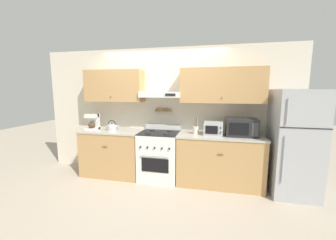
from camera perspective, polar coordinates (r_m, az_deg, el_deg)
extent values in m
plane|color=#B2A38E|center=(3.94, -3.64, -17.70)|extent=(16.00, 16.00, 0.00)
cube|color=beige|center=(4.23, -1.17, 2.21)|extent=(5.20, 0.08, 2.55)
cube|color=tan|center=(4.36, -14.64, 9.13)|extent=(1.19, 0.33, 0.63)
sphere|color=brown|center=(4.21, -15.63, 6.21)|extent=(0.02, 0.02, 0.02)
cube|color=tan|center=(3.89, 14.71, 9.25)|extent=(1.50, 0.33, 0.63)
sphere|color=brown|center=(3.71, 14.68, 5.99)|extent=(0.02, 0.02, 0.02)
cube|color=silver|center=(3.99, -1.96, 7.07)|extent=(0.79, 0.37, 0.11)
cube|color=black|center=(3.76, 0.62, 6.99)|extent=(0.19, 0.01, 0.05)
cube|color=tan|center=(4.16, -1.43, 2.38)|extent=(0.34, 0.07, 0.02)
cylinder|color=olive|center=(4.19, -3.24, 2.96)|extent=(0.03, 0.03, 0.06)
cylinder|color=olive|center=(4.17, -2.34, 2.94)|extent=(0.03, 0.03, 0.06)
cylinder|color=olive|center=(4.15, -1.43, 2.92)|extent=(0.03, 0.03, 0.06)
cylinder|color=olive|center=(4.14, -0.52, 2.91)|extent=(0.03, 0.03, 0.06)
cylinder|color=olive|center=(4.12, 0.40, 2.89)|extent=(0.03, 0.03, 0.06)
cube|color=tan|center=(4.42, -14.89, -8.79)|extent=(1.19, 0.64, 0.89)
cube|color=#B7B2A3|center=(4.30, -15.12, -2.89)|extent=(1.22, 0.66, 0.03)
cylinder|color=brown|center=(4.08, -17.15, -7.11)|extent=(0.10, 0.01, 0.01)
cube|color=tan|center=(3.95, 14.04, -10.84)|extent=(1.50, 0.64, 0.89)
cube|color=#B7B2A3|center=(3.82, 14.29, -4.27)|extent=(1.52, 0.66, 0.03)
cylinder|color=brown|center=(3.57, 14.29, -9.24)|extent=(0.10, 0.01, 0.01)
cube|color=white|center=(4.06, -2.38, -9.92)|extent=(0.74, 0.63, 0.91)
cube|color=black|center=(3.80, -3.65, -12.45)|extent=(0.50, 0.01, 0.25)
cylinder|color=#ADAFB5|center=(3.71, -3.78, -9.95)|extent=(0.52, 0.02, 0.02)
cube|color=black|center=(3.94, -2.42, -3.54)|extent=(0.74, 0.63, 0.01)
cylinder|color=#232326|center=(3.85, -5.56, -3.66)|extent=(0.11, 0.11, 0.02)
cylinder|color=#232326|center=(3.75, -0.40, -3.93)|extent=(0.11, 0.11, 0.02)
cylinder|color=#232326|center=(4.13, -4.25, -2.81)|extent=(0.11, 0.11, 0.02)
cylinder|color=#232326|center=(4.04, 0.57, -3.03)|extent=(0.11, 0.11, 0.02)
cylinder|color=black|center=(3.76, -7.65, -7.42)|extent=(0.03, 0.02, 0.03)
cylinder|color=black|center=(3.72, -5.72, -7.57)|extent=(0.03, 0.02, 0.03)
cylinder|color=black|center=(3.68, -3.73, -7.72)|extent=(0.03, 0.02, 0.03)
cylinder|color=black|center=(3.65, -1.71, -7.86)|extent=(0.03, 0.02, 0.03)
cylinder|color=black|center=(3.62, 0.35, -7.99)|extent=(0.03, 0.02, 0.03)
cube|color=white|center=(4.21, -1.38, -1.95)|extent=(0.74, 0.04, 0.11)
cube|color=#ADAFB5|center=(3.98, 31.52, -5.38)|extent=(0.69, 0.76, 1.74)
cube|color=black|center=(3.57, 33.86, -1.91)|extent=(0.69, 0.01, 0.01)
cylinder|color=#ADAFB5|center=(3.44, 30.22, 2.14)|extent=(0.02, 0.02, 0.38)
cylinder|color=#ADAFB5|center=(3.58, 29.35, -9.55)|extent=(0.02, 0.02, 0.73)
cylinder|color=#B7B7BC|center=(4.27, -15.25, -2.08)|extent=(0.20, 0.20, 0.10)
ellipsoid|color=#B7B7BC|center=(4.27, -15.28, -1.43)|extent=(0.18, 0.18, 0.06)
sphere|color=black|center=(4.26, -15.30, -0.92)|extent=(0.02, 0.02, 0.02)
cylinder|color=#B7B7BC|center=(4.23, -14.12, -1.94)|extent=(0.12, 0.04, 0.10)
torus|color=black|center=(4.26, -15.29, -1.20)|extent=(0.17, 0.01, 0.17)
cube|color=white|center=(4.50, -20.20, -2.23)|extent=(0.22, 0.23, 0.03)
cube|color=white|center=(4.54, -19.77, -0.30)|extent=(0.22, 0.08, 0.31)
cube|color=white|center=(4.45, -20.44, 1.09)|extent=(0.22, 0.19, 0.07)
ellipsoid|color=#4C3323|center=(4.47, -20.39, -1.29)|extent=(0.14, 0.14, 0.13)
cube|color=#232326|center=(3.82, 19.69, -1.90)|extent=(0.53, 0.36, 0.31)
cube|color=black|center=(3.63, 19.05, -2.38)|extent=(0.32, 0.01, 0.20)
cube|color=#38383D|center=(3.67, 22.97, -2.48)|extent=(0.11, 0.01, 0.22)
cylinder|color=silver|center=(3.80, 7.69, -2.84)|extent=(0.11, 0.11, 0.14)
cylinder|color=olive|center=(3.77, 7.45, -0.68)|extent=(0.01, 0.05, 0.16)
cylinder|color=#28282B|center=(3.77, 7.82, -0.67)|extent=(0.01, 0.04, 0.16)
cylinder|color=#B2B2B7|center=(3.78, 8.07, -0.66)|extent=(0.01, 0.03, 0.16)
cube|color=#ADAFB5|center=(3.78, 12.40, -2.30)|extent=(0.33, 0.27, 0.23)
cube|color=black|center=(3.64, 11.98, -2.69)|extent=(0.21, 0.01, 0.14)
cylinder|color=black|center=(3.63, 14.37, -2.12)|extent=(0.03, 0.01, 0.03)
cylinder|color=black|center=(3.64, 14.32, -3.43)|extent=(0.03, 0.01, 0.03)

